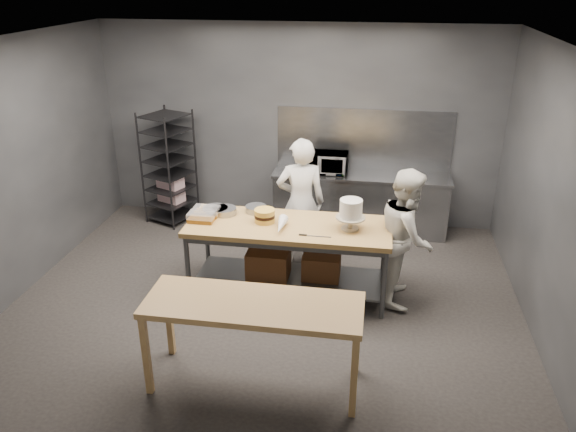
# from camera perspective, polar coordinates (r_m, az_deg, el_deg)

# --- Properties ---
(ground) EXTENTS (6.00, 6.00, 0.00)m
(ground) POSITION_cam_1_polar(r_m,az_deg,el_deg) (6.89, -2.13, -8.42)
(ground) COLOR black
(ground) RESTS_ON ground
(back_wall) EXTENTS (6.00, 0.04, 3.00)m
(back_wall) POSITION_cam_1_polar(r_m,az_deg,el_deg) (8.57, 0.99, 9.13)
(back_wall) COLOR #4C4F54
(back_wall) RESTS_ON ground
(work_table) EXTENTS (2.40, 0.90, 0.92)m
(work_table) POSITION_cam_1_polar(r_m,az_deg,el_deg) (6.75, 0.16, -3.51)
(work_table) COLOR olive
(work_table) RESTS_ON ground
(near_counter) EXTENTS (2.00, 0.70, 0.90)m
(near_counter) POSITION_cam_1_polar(r_m,az_deg,el_deg) (5.20, -3.54, -9.57)
(near_counter) COLOR #9F7742
(near_counter) RESTS_ON ground
(back_counter) EXTENTS (2.60, 0.60, 0.90)m
(back_counter) POSITION_cam_1_polar(r_m,az_deg,el_deg) (8.52, 7.30, 1.40)
(back_counter) COLOR slate
(back_counter) RESTS_ON ground
(splashback_panel) EXTENTS (2.60, 0.02, 0.90)m
(splashback_panel) POSITION_cam_1_polar(r_m,az_deg,el_deg) (8.51, 7.70, 7.76)
(splashback_panel) COLOR slate
(splashback_panel) RESTS_ON back_counter
(speed_rack) EXTENTS (0.80, 0.83, 1.75)m
(speed_rack) POSITION_cam_1_polar(r_m,az_deg,el_deg) (8.87, -11.99, 4.77)
(speed_rack) COLOR black
(speed_rack) RESTS_ON ground
(chef_behind) EXTENTS (0.70, 0.53, 1.74)m
(chef_behind) POSITION_cam_1_polar(r_m,az_deg,el_deg) (7.34, 1.31, 1.36)
(chef_behind) COLOR white
(chef_behind) RESTS_ON ground
(chef_right) EXTENTS (0.66, 0.83, 1.64)m
(chef_right) POSITION_cam_1_polar(r_m,az_deg,el_deg) (6.67, 11.92, -2.04)
(chef_right) COLOR silver
(chef_right) RESTS_ON ground
(microwave) EXTENTS (0.54, 0.37, 0.30)m
(microwave) POSITION_cam_1_polar(r_m,az_deg,el_deg) (8.34, 4.20, 5.42)
(microwave) COLOR black
(microwave) RESTS_ON back_counter
(frosted_cake_stand) EXTENTS (0.34, 0.34, 0.37)m
(frosted_cake_stand) POSITION_cam_1_polar(r_m,az_deg,el_deg) (6.42, 6.40, 0.53)
(frosted_cake_stand) COLOR #B0A58D
(frosted_cake_stand) RESTS_ON work_table
(layer_cake) EXTENTS (0.24, 0.24, 0.16)m
(layer_cake) POSITION_cam_1_polar(r_m,az_deg,el_deg) (6.63, -2.39, 0.03)
(layer_cake) COLOR gold
(layer_cake) RESTS_ON work_table
(cake_pans) EXTENTS (0.77, 0.41, 0.07)m
(cake_pans) POSITION_cam_1_polar(r_m,az_deg,el_deg) (6.93, -5.94, 0.60)
(cake_pans) COLOR gray
(cake_pans) RESTS_ON work_table
(piping_bag) EXTENTS (0.12, 0.38, 0.12)m
(piping_bag) POSITION_cam_1_polar(r_m,az_deg,el_deg) (6.42, -0.74, -0.97)
(piping_bag) COLOR silver
(piping_bag) RESTS_ON work_table
(offset_spatula) EXTENTS (0.36, 0.02, 0.02)m
(offset_spatula) POSITION_cam_1_polar(r_m,az_deg,el_deg) (6.31, 2.31, -2.01)
(offset_spatula) COLOR slate
(offset_spatula) RESTS_ON work_table
(pastry_clamshells) EXTENTS (0.32, 0.38, 0.11)m
(pastry_clamshells) POSITION_cam_1_polar(r_m,az_deg,el_deg) (6.80, -8.54, 0.19)
(pastry_clamshells) COLOR #A76A21
(pastry_clamshells) RESTS_ON work_table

